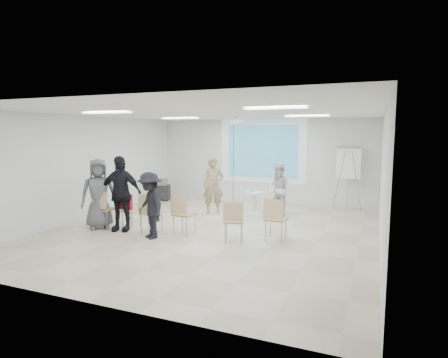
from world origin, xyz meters
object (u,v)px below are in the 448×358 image
at_px(chair_left_inner, 150,210).
at_px(audience_left, 120,188).
at_px(chair_center, 182,211).
at_px(chair_left_mid, 129,208).
at_px(player_right, 279,187).
at_px(audience_mid, 150,201).
at_px(chair_far_left, 103,206).
at_px(flipchart_easel, 349,163).
at_px(player_left, 213,182).
at_px(chair_right_inner, 234,218).
at_px(chair_right_far, 275,216).
at_px(laptop, 152,211).
at_px(pedestal_table, 254,202).
at_px(av_cart, 162,190).
at_px(audience_outer, 99,190).

height_order(chair_left_inner, audience_left, audience_left).
bearing_deg(chair_center, chair_left_mid, -179.03).
xyz_separation_m(player_right, audience_mid, (-2.24, -3.62, 0.02)).
xyz_separation_m(chair_far_left, audience_mid, (1.67, -0.33, 0.31)).
bearing_deg(flipchart_easel, chair_far_left, -140.14).
distance_m(player_left, chair_right_inner, 3.21).
distance_m(chair_right_far, laptop, 3.10).
distance_m(chair_far_left, chair_right_far, 4.53).
distance_m(player_left, chair_left_inner, 2.81).
distance_m(chair_right_far, audience_left, 4.00).
height_order(chair_left_mid, chair_left_inner, chair_left_inner).
distance_m(player_right, chair_left_inner, 4.10).
distance_m(chair_left_mid, chair_right_inner, 3.09).
height_order(pedestal_table, audience_left, audience_left).
bearing_deg(chair_left_mid, player_left, 73.16).
relative_size(audience_left, audience_mid, 1.23).
bearing_deg(av_cart, audience_outer, -98.33).
xyz_separation_m(player_right, flipchart_easel, (1.86, 1.68, 0.66)).
xyz_separation_m(laptop, av_cart, (-2.20, 4.07, -0.17)).
relative_size(chair_right_far, audience_mid, 0.56).
bearing_deg(chair_right_inner, laptop, 161.81).
distance_m(pedestal_table, chair_left_mid, 3.84).
xyz_separation_m(pedestal_table, audience_left, (-2.57, -3.20, 0.71)).
height_order(chair_far_left, audience_mid, audience_mid).
height_order(audience_left, audience_outer, audience_left).
bearing_deg(player_left, pedestal_table, -6.39).
height_order(chair_far_left, chair_right_far, chair_right_far).
height_order(laptop, audience_outer, audience_outer).
bearing_deg(player_left, chair_right_far, -67.71).
bearing_deg(audience_mid, chair_left_mid, 179.97).
height_order(pedestal_table, av_cart, av_cart).
height_order(pedestal_table, audience_outer, audience_outer).
relative_size(chair_left_mid, audience_left, 0.39).
height_order(chair_right_far, audience_outer, audience_outer).
bearing_deg(chair_far_left, audience_left, -2.34).
distance_m(chair_center, audience_mid, 0.84).
bearing_deg(chair_right_far, flipchart_easel, 75.67).
bearing_deg(av_cart, chair_right_far, -52.43).
bearing_deg(chair_far_left, chair_right_inner, -1.06).
height_order(player_left, chair_right_far, player_left).
xyz_separation_m(chair_center, flipchart_easel, (3.52, 4.78, 0.95)).
bearing_deg(audience_left, pedestal_table, 37.81).
bearing_deg(audience_outer, audience_mid, -52.52).
height_order(chair_right_far, av_cart, chair_right_far).
height_order(pedestal_table, laptop, pedestal_table).
bearing_deg(laptop, pedestal_table, -125.41).
bearing_deg(player_left, audience_mid, -121.55).
bearing_deg(chair_right_inner, av_cart, 120.49).
relative_size(player_left, audience_outer, 0.97).
bearing_deg(flipchart_easel, player_right, -138.73).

